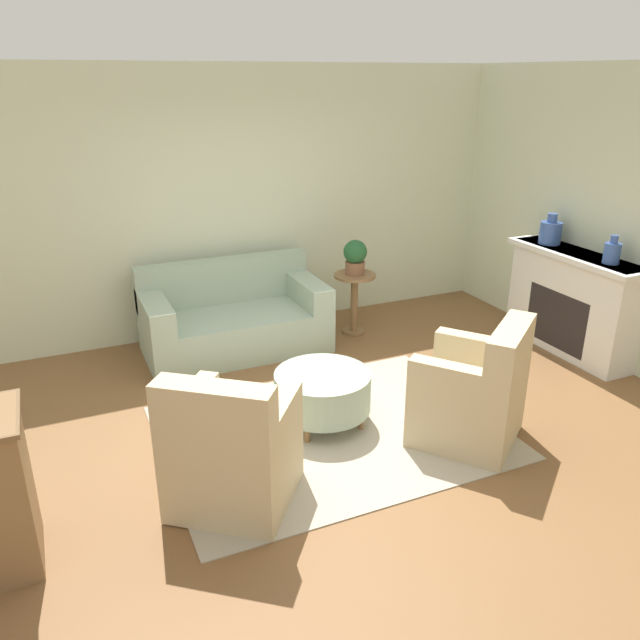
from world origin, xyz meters
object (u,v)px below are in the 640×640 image
at_px(potted_plant_on_side_table, 355,256).
at_px(armchair_left, 231,454).
at_px(couch, 234,319).
at_px(vase_mantel_near, 551,232).
at_px(side_table, 354,294).
at_px(armchair_right, 475,395).
at_px(vase_mantel_far, 612,252).
at_px(ottoman_table, 323,391).

bearing_deg(potted_plant_on_side_table, armchair_left, -131.88).
height_order(couch, vase_mantel_near, vase_mantel_near).
bearing_deg(side_table, armchair_right, -93.48).
relative_size(vase_mantel_near, vase_mantel_far, 1.19).
bearing_deg(armchair_left, vase_mantel_near, 19.91).
bearing_deg(potted_plant_on_side_table, armchair_right, -93.48).
relative_size(armchair_left, ottoman_table, 1.33).
bearing_deg(armchair_left, armchair_right, 0.00).
bearing_deg(side_table, potted_plant_on_side_table, 180.00).
relative_size(armchair_right, vase_mantel_far, 3.93).
distance_m(armchair_right, ottoman_table, 1.20).
bearing_deg(vase_mantel_far, ottoman_table, 177.82).
height_order(ottoman_table, vase_mantel_near, vase_mantel_near).
bearing_deg(ottoman_table, side_table, 55.47).
bearing_deg(vase_mantel_near, side_table, 152.56).
height_order(side_table, potted_plant_on_side_table, potted_plant_on_side_table).
bearing_deg(couch, armchair_left, -107.01).
xyz_separation_m(armchair_right, ottoman_table, (-0.96, 0.72, -0.10)).
relative_size(armchair_right, side_table, 1.53).
distance_m(ottoman_table, vase_mantel_near, 3.09).
xyz_separation_m(couch, vase_mantel_far, (3.10, -1.85, 0.83)).
height_order(armchair_left, vase_mantel_near, vase_mantel_near).
xyz_separation_m(couch, armchair_right, (1.19, -2.46, 0.07)).
distance_m(couch, vase_mantel_far, 3.71).
height_order(armchair_left, vase_mantel_far, vase_mantel_far).
bearing_deg(vase_mantel_near, ottoman_table, -166.71).
bearing_deg(armchair_right, armchair_left, -180.00).
relative_size(armchair_right, potted_plant_on_side_table, 2.79).
xyz_separation_m(couch, ottoman_table, (0.22, -1.74, -0.04)).
bearing_deg(couch, potted_plant_on_side_table, -5.94).
bearing_deg(armchair_right, couch, 115.77).
bearing_deg(vase_mantel_far, side_table, 136.06).
relative_size(vase_mantel_near, potted_plant_on_side_table, 0.84).
bearing_deg(armchair_right, side_table, 86.52).
bearing_deg(vase_mantel_near, potted_plant_on_side_table, 152.56).
height_order(ottoman_table, vase_mantel_far, vase_mantel_far).
distance_m(side_table, vase_mantel_far, 2.57).
distance_m(couch, ottoman_table, 1.76).
xyz_separation_m(ottoman_table, vase_mantel_far, (2.88, -0.11, 0.87)).
height_order(armchair_right, ottoman_table, armchair_right).
relative_size(couch, ottoman_table, 2.33).
xyz_separation_m(side_table, vase_mantel_far, (1.78, -1.71, 0.70)).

